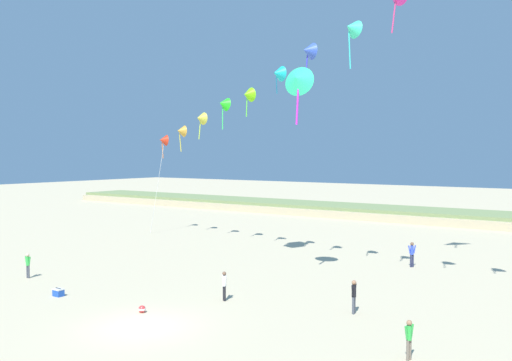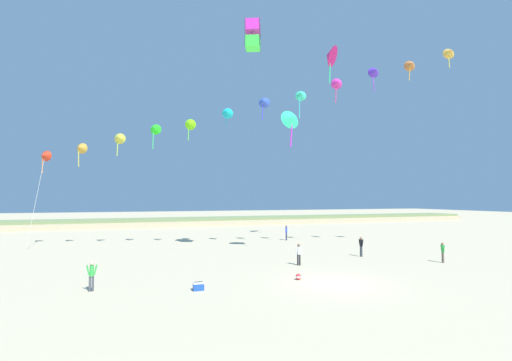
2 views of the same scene
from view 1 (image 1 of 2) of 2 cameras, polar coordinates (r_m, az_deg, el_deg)
ground_plane at (r=25.98m, az=-11.93°, el=-14.86°), size 240.00×240.00×0.00m
dune_ridge at (r=67.21m, az=19.00°, el=-3.57°), size 120.00×9.25×1.32m
person_near_left at (r=37.63m, az=-22.89°, el=-8.08°), size 0.56×0.22×1.59m
person_near_right at (r=27.59m, az=10.27°, el=-11.71°), size 0.23×0.59×1.67m
person_mid_center at (r=29.54m, az=-3.36°, el=-10.81°), size 0.51×0.36×1.58m
person_far_left at (r=39.55m, az=16.10°, el=-7.31°), size 0.47×0.52×1.75m
person_far_right at (r=22.19m, az=15.81°, el=-15.56°), size 0.23×0.54×1.55m
kite_banner_string at (r=37.65m, az=3.78°, el=12.38°), size 39.71×15.60×19.95m
large_kite_low_lead at (r=32.07m, az=4.40°, el=10.53°), size 1.92×1.29×3.57m
beach_cooler at (r=32.48m, az=-20.09°, el=-11.00°), size 0.58×0.41×0.46m
beach_ball at (r=28.13m, az=-11.91°, el=-13.10°), size 0.36×0.36×0.36m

